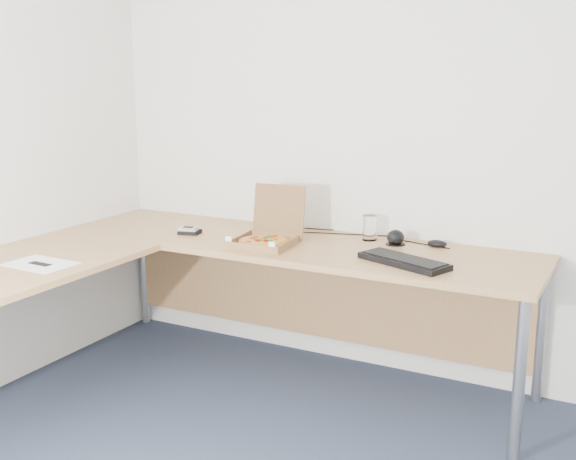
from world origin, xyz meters
The scene contains 11 objects.
room_shell centered at (0.00, 0.00, 1.25)m, with size 3.50×3.50×2.50m, color silver, non-canonical shape.
desk centered at (-0.82, 0.97, 0.70)m, with size 2.50×2.20×0.73m.
pizza_box centered at (-0.58, 1.28, 0.76)m, with size 0.28×0.32×0.28m.
drinking_glass centered at (-0.16, 1.62, 0.79)m, with size 0.07×0.07×0.13m, color white.
keyboard centered at (0.15, 1.26, 0.74)m, with size 0.42×0.15×0.03m, color black.
mouse centered at (0.19, 1.64, 0.75)m, with size 0.10×0.06×0.04m, color black.
wallet centered at (-1.06, 1.31, 0.74)m, with size 0.11×0.09×0.02m, color black.
phone centered at (-1.06, 1.31, 0.76)m, with size 0.10×0.05×0.02m, color #B2B5BA.
paper_sheet centered at (-1.30, 0.50, 0.73)m, with size 0.31×0.22×0.00m, color white.
dome_speaker centered at (-0.01, 1.59, 0.77)m, with size 0.10×0.10×0.08m, color black.
cable_bundle centered at (-0.32, 1.68, 0.73)m, with size 0.53×0.04×0.01m, color black, non-canonical shape.
Camera 1 is at (1.08, -1.66, 1.56)m, focal length 43.56 mm.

